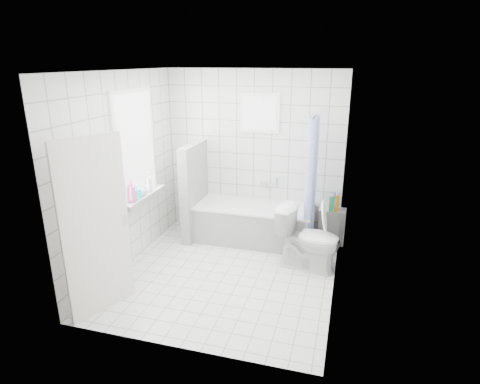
% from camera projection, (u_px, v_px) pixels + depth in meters
% --- Properties ---
extents(ground, '(3.00, 3.00, 0.00)m').
position_uv_depth(ground, '(226.00, 274.00, 5.35)').
color(ground, white).
rests_on(ground, ground).
extents(ceiling, '(3.00, 3.00, 0.00)m').
position_uv_depth(ceiling, '(223.00, 71.00, 4.53)').
color(ceiling, white).
rests_on(ceiling, ground).
extents(wall_back, '(2.80, 0.02, 2.60)m').
position_uv_depth(wall_back, '(254.00, 154.00, 6.31)').
color(wall_back, white).
rests_on(wall_back, ground).
extents(wall_front, '(2.80, 0.02, 2.60)m').
position_uv_depth(wall_front, '(173.00, 227.00, 3.57)').
color(wall_front, white).
rests_on(wall_front, ground).
extents(wall_left, '(0.02, 3.00, 2.60)m').
position_uv_depth(wall_left, '(124.00, 172.00, 5.30)').
color(wall_left, white).
rests_on(wall_left, ground).
extents(wall_right, '(0.02, 3.00, 2.60)m').
position_uv_depth(wall_right, '(341.00, 190.00, 4.58)').
color(wall_right, white).
rests_on(wall_right, ground).
extents(window_left, '(0.01, 0.90, 1.40)m').
position_uv_depth(window_left, '(136.00, 146.00, 5.47)').
color(window_left, white).
rests_on(window_left, wall_left).
extents(window_back, '(0.50, 0.01, 0.50)m').
position_uv_depth(window_back, '(260.00, 113.00, 6.04)').
color(window_back, white).
rests_on(window_back, wall_back).
extents(window_sill, '(0.18, 1.02, 0.08)m').
position_uv_depth(window_sill, '(144.00, 197.00, 5.69)').
color(window_sill, white).
rests_on(window_sill, wall_left).
extents(door, '(0.35, 0.75, 2.00)m').
position_uv_depth(door, '(96.00, 228.00, 4.30)').
color(door, silver).
rests_on(door, ground).
extents(bathtub, '(1.80, 0.77, 0.58)m').
position_uv_depth(bathtub, '(254.00, 223.00, 6.25)').
color(bathtub, white).
rests_on(bathtub, ground).
extents(partition_wall, '(0.15, 0.85, 1.50)m').
position_uv_depth(partition_wall, '(194.00, 191.00, 6.31)').
color(partition_wall, white).
rests_on(partition_wall, ground).
extents(tiled_ledge, '(0.40, 0.24, 0.55)m').
position_uv_depth(tiled_ledge, '(332.00, 226.00, 6.19)').
color(tiled_ledge, white).
rests_on(tiled_ledge, ground).
extents(toilet, '(0.92, 0.62, 0.86)m').
position_uv_depth(toilet, '(309.00, 239.00, 5.38)').
color(toilet, white).
rests_on(toilet, ground).
extents(curtain_rod, '(0.02, 0.80, 0.02)m').
position_uv_depth(curtain_rod, '(315.00, 115.00, 5.48)').
color(curtain_rod, silver).
rests_on(curtain_rod, wall_back).
extents(shower_curtain, '(0.14, 0.48, 1.78)m').
position_uv_depth(shower_curtain, '(310.00, 180.00, 5.64)').
color(shower_curtain, '#4355C7').
rests_on(shower_curtain, curtain_rod).
extents(tub_faucet, '(0.18, 0.06, 0.06)m').
position_uv_depth(tub_faucet, '(266.00, 183.00, 6.36)').
color(tub_faucet, silver).
rests_on(tub_faucet, wall_back).
extents(sill_bottles, '(0.18, 0.61, 0.30)m').
position_uv_depth(sill_bottles, '(140.00, 188.00, 5.54)').
color(sill_bottles, '#38F2FF').
rests_on(sill_bottles, window_sill).
extents(ledge_bottles, '(0.14, 0.19, 0.26)m').
position_uv_depth(ledge_bottles, '(335.00, 203.00, 6.02)').
color(ledge_bottles, '#1B2FDF').
rests_on(ledge_bottles, tiled_ledge).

